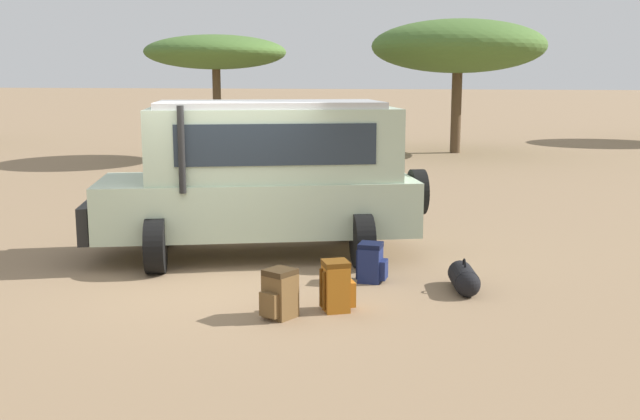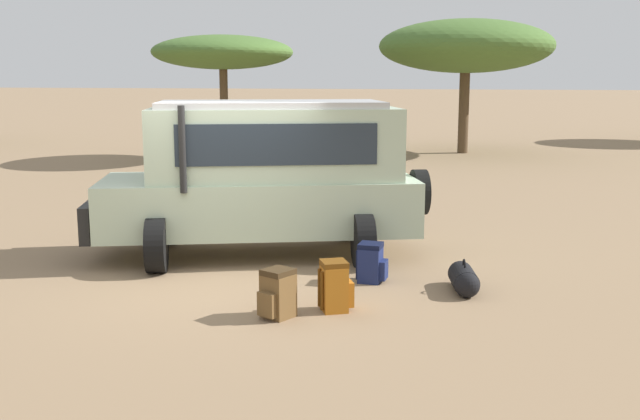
# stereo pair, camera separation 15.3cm
# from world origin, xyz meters

# --- Properties ---
(ground_plane) EXTENTS (320.00, 320.00, 0.00)m
(ground_plane) POSITION_xyz_m (0.00, 0.00, 0.00)
(ground_plane) COLOR #8C7051
(safari_vehicle) EXTENTS (5.43, 3.70, 2.44)m
(safari_vehicle) POSITION_xyz_m (0.18, 1.61, 1.29)
(safari_vehicle) COLOR #B2C6A8
(safari_vehicle) RESTS_ON ground_plane
(backpack_beside_front_wheel) EXTENTS (0.43, 0.35, 0.55)m
(backpack_beside_front_wheel) POSITION_xyz_m (2.10, 0.40, 0.27)
(backpack_beside_front_wheel) COLOR navy
(backpack_beside_front_wheel) RESTS_ON ground_plane
(backpack_cluster_center) EXTENTS (0.46, 0.43, 0.62)m
(backpack_cluster_center) POSITION_xyz_m (1.90, -0.99, 0.30)
(backpack_cluster_center) COLOR #B26619
(backpack_cluster_center) RESTS_ON ground_plane
(backpack_near_rear_wheel) EXTENTS (0.43, 0.48, 0.59)m
(backpack_near_rear_wheel) POSITION_xyz_m (1.29, -1.41, 0.29)
(backpack_near_rear_wheel) COLOR brown
(backpack_near_rear_wheel) RESTS_ON ground_plane
(duffel_bag_low_black_case) EXTENTS (0.46, 0.92, 0.44)m
(duffel_bag_low_black_case) POSITION_xyz_m (3.37, 0.23, 0.17)
(duffel_bag_low_black_case) COLOR black
(duffel_bag_low_black_case) RESTS_ON ground_plane
(acacia_tree_left_mid) EXTENTS (4.68, 5.01, 4.18)m
(acacia_tree_left_mid) POSITION_xyz_m (-5.47, 14.44, 3.60)
(acacia_tree_left_mid) COLOR brown
(acacia_tree_left_mid) RESTS_ON ground_plane
(acacia_tree_centre_back) EXTENTS (6.33, 6.83, 4.87)m
(acacia_tree_centre_back) POSITION_xyz_m (2.28, 18.80, 3.89)
(acacia_tree_centre_back) COLOR brown
(acacia_tree_centre_back) RESTS_ON ground_plane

